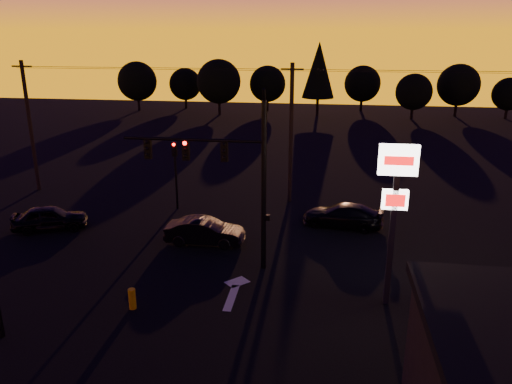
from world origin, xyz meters
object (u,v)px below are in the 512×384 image
secondary_signal (175,165)px  car_right (343,215)px  traffic_signal_mast (229,168)px  car_mid (205,231)px  bollard (132,299)px  pylon_sign (396,192)px  car_left (50,218)px

secondary_signal → car_right: size_ratio=0.94×
traffic_signal_mast → car_mid: bearing=127.5°
secondary_signal → car_right: bearing=-8.4°
bollard → car_right: (8.77, 10.36, 0.23)m
secondary_signal → pylon_sign: size_ratio=0.64×
car_left → car_right: bearing=-101.1°
bollard → car_mid: size_ratio=0.21×
car_right → traffic_signal_mast: bearing=-33.0°
bollard → car_left: car_left is taller
traffic_signal_mast → bollard: (-3.27, -4.40, -4.49)m
car_left → car_mid: 9.27m
car_right → car_mid: bearing=-54.8°
secondary_signal → traffic_signal_mast: bearing=-56.8°
traffic_signal_mast → car_left: traffic_signal_mast is taller
car_left → traffic_signal_mast: bearing=-126.5°
secondary_signal → car_mid: (3.03, -5.06, -2.17)m
car_right → bollard: bearing=-30.6°
secondary_signal → bollard: secondary_signal is taller
traffic_signal_mast → car_left: size_ratio=2.10×
bollard → car_right: 13.58m
bollard → car_left: 10.89m
car_mid → pylon_sign: bearing=-118.6°
secondary_signal → bollard: (1.64, -11.89, -2.42)m
pylon_sign → car_right: size_ratio=1.47×
car_mid → car_right: 8.17m
secondary_signal → car_right: 10.74m
car_mid → traffic_signal_mast: bearing=-142.3°
traffic_signal_mast → car_left: bearing=164.2°
bollard → car_mid: bearing=78.4°
car_left → car_mid: bearing=-115.1°
pylon_sign → bollard: (-10.36, -1.91, -4.47)m
traffic_signal_mast → bollard: 7.09m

